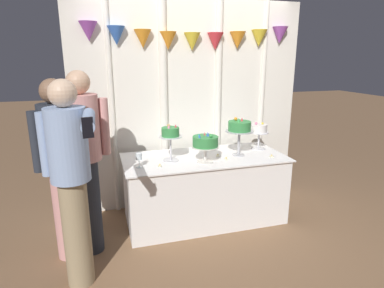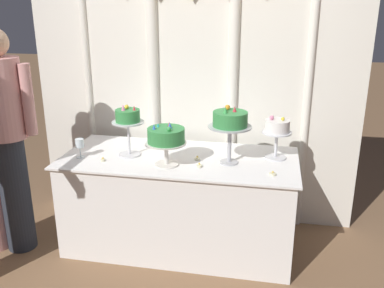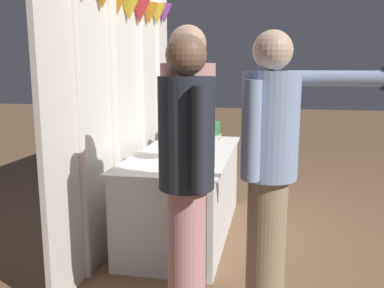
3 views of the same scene
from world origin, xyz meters
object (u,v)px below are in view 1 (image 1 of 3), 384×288
Objects in this scene: guest_man_pink_jacket at (85,156)px; guest_man_dark_suit at (60,163)px; tealight_near_left at (218,156)px; tealight_far_right at (272,156)px; guest_girl_blue_dress at (71,177)px; tealight_near_right at (226,159)px; cake_table at (204,188)px; tealight_far_left at (160,166)px; cake_display_midleft at (205,143)px; cake_display_midright at (239,128)px; cake_display_leftmost at (170,135)px; wine_glass at (139,157)px; cake_display_rightmost at (259,131)px.

guest_man_pink_jacket is 0.21m from guest_man_dark_suit.
tealight_near_left is 0.59m from tealight_far_right.
guest_man_pink_jacket is at bearing 79.37° from guest_girl_blue_dress.
guest_man_dark_suit reaches higher than tealight_near_right.
cake_table is at bearing 13.15° from guest_man_pink_jacket.
tealight_far_left is at bearing -166.79° from tealight_near_left.
cake_display_midleft reaches higher than tealight_far_right.
cake_display_midleft is 0.75× the size of cake_display_midright.
tealight_far_left is 0.02× the size of guest_man_dark_suit.
cake_display_midright is (0.78, -0.02, 0.03)m from cake_display_leftmost.
cake_display_rightmost is at bearing 10.37° from wine_glass.
cake_display_rightmost is at bearing 26.78° from cake_display_midright.
guest_man_dark_suit is (-1.40, -0.14, -0.04)m from cake_display_midleft.
guest_man_dark_suit is at bearing 105.16° from guest_girl_blue_dress.
guest_girl_blue_dress is (-1.28, -0.57, -0.02)m from cake_display_midleft.
guest_man_pink_jacket is (-1.20, -0.11, -0.01)m from cake_display_midleft.
wine_glass is at bearing 177.16° from cake_display_midleft.
guest_girl_blue_dress is at bearing -154.00° from tealight_near_left.
tealight_far_left is 0.91× the size of tealight_near_right.
cake_display_leftmost is 0.78m from cake_display_midright.
tealight_near_right is (-0.54, -0.30, -0.22)m from cake_display_rightmost.
guest_man_dark_suit is 0.45m from guest_girl_blue_dress.
cake_display_midleft is (0.34, -0.15, -0.07)m from cake_display_leftmost.
wine_glass is at bearing 177.06° from tealight_far_right.
tealight_far_right is at bearing -3.03° from cake_display_midleft.
cake_display_rightmost is 0.65m from tealight_near_right.
tealight_near_right is 0.02× the size of guest_man_pink_jacket.
tealight_near_right is (-0.20, -0.13, -0.31)m from cake_display_midright.
tealight_far_left is (-0.93, -0.15, -0.31)m from cake_display_midright.
guest_man_pink_jacket is at bearing -164.48° from wine_glass.
guest_man_pink_jacket is at bearing -174.92° from cake_display_midleft.
cake_display_midleft is 0.79m from tealight_far_right.
tealight_near_right reaches higher than tealight_far_right.
cake_display_midleft is (-0.05, -0.19, 0.59)m from cake_table.
cake_display_midleft is 0.32m from tealight_near_left.
cake_display_midright reaches higher than wine_glass.
tealight_far_right is at bearing 2.67° from guest_man_dark_suit.
tealight_far_left is at bearing -13.26° from wine_glass.
tealight_near_right is (0.73, 0.02, 0.00)m from tealight_far_left.
cake_table is 0.84m from tealight_far_right.
tealight_far_left is at bearing -159.92° from cake_table.
tealight_near_left is 0.03× the size of guest_man_dark_suit.
cake_table is 12.16× the size of wine_glass.
cake_display_leftmost is 0.66m from tealight_near_right.
wine_glass is at bearing 15.52° from guest_man_pink_jacket.
cake_display_midleft is 0.70m from wine_glass.
guest_man_dark_suit is (-1.64, -0.15, 0.16)m from tealight_near_right.
cake_display_rightmost reaches higher than cake_table.
tealight_near_right is 1.64m from guest_girl_blue_dress.
cake_display_midright is 10.90× the size of tealight_near_right.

